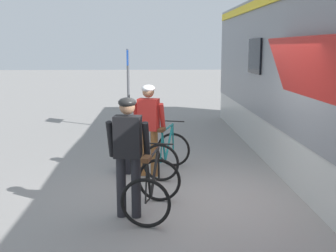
{
  "coord_description": "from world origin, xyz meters",
  "views": [
    {
      "loc": [
        -1.01,
        -6.56,
        2.45
      ],
      "look_at": [
        -0.7,
        0.86,
        1.05
      ],
      "focal_mm": 44.76,
      "sensor_mm": 36.0,
      "label": 1
    }
  ],
  "objects": [
    {
      "name": "ground_plane",
      "position": [
        0.0,
        0.0,
        0.0
      ],
      "size": [
        80.0,
        80.0,
        0.0
      ],
      "primitive_type": "plane",
      "color": "gray"
    },
    {
      "name": "cyclist_near_in_red",
      "position": [
        -1.06,
        1.26,
        1.05
      ],
      "size": [
        0.66,
        0.43,
        1.76
      ],
      "color": "#935B2D",
      "rests_on": "ground"
    },
    {
      "name": "cyclist_far_in_dark",
      "position": [
        -1.34,
        -0.73,
        1.05
      ],
      "size": [
        0.64,
        0.37,
        1.76
      ],
      "color": "#232328",
      "rests_on": "ground"
    },
    {
      "name": "bicycle_near_teal",
      "position": [
        -0.7,
        1.39,
        0.4
      ],
      "size": [
        0.98,
        1.23,
        0.99
      ],
      "color": "black",
      "rests_on": "ground"
    },
    {
      "name": "bicycle_far_black",
      "position": [
        -0.99,
        -0.64,
        0.4
      ],
      "size": [
        0.91,
        1.19,
        0.99
      ],
      "color": "black",
      "rests_on": "ground"
    },
    {
      "name": "backpack_on_platform",
      "position": [
        -1.55,
        1.43,
        0.2
      ],
      "size": [
        0.3,
        0.21,
        0.4
      ],
      "primitive_type": "cube",
      "rotation": [
        0.0,
        0.0,
        -0.11
      ],
      "color": "black",
      "rests_on": "ground"
    },
    {
      "name": "platform_sign_post",
      "position": [
        -1.68,
        5.96,
        1.62
      ],
      "size": [
        0.08,
        0.7,
        2.4
      ],
      "color": "#595B60",
      "rests_on": "ground"
    }
  ]
}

